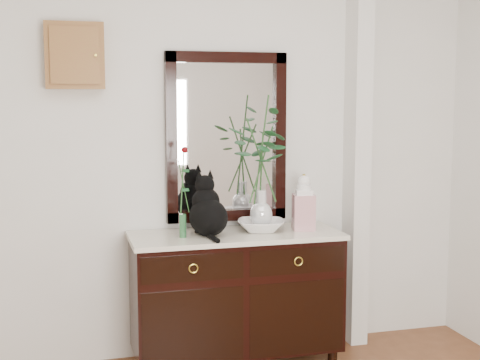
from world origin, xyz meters
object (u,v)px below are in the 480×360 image
object	(u,v)px
lotus_bowl	(261,226)
ginger_jar	(304,202)
cat	(208,205)
sideboard	(236,291)

from	to	relation	value
lotus_bowl	ginger_jar	world-z (taller)	ginger_jar
cat	sideboard	bearing A→B (deg)	-0.11
sideboard	ginger_jar	world-z (taller)	ginger_jar
sideboard	ginger_jar	bearing A→B (deg)	-0.93
cat	lotus_bowl	world-z (taller)	cat
sideboard	lotus_bowl	distance (m)	0.45
cat	ginger_jar	distance (m)	0.63
lotus_bowl	ginger_jar	distance (m)	0.32
lotus_bowl	ginger_jar	bearing A→B (deg)	-5.14
sideboard	cat	xyz separation A→B (m)	(-0.18, -0.02, 0.57)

